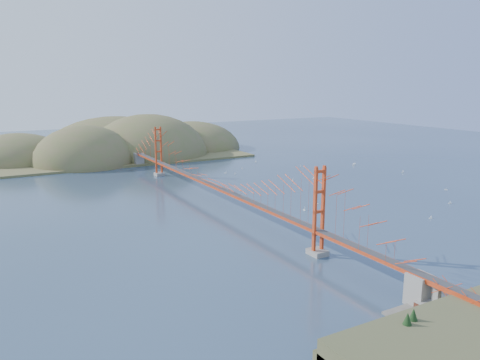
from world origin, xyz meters
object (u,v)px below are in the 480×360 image
fort (436,306)px  sailboat_1 (317,203)px  sailboat_2 (450,203)px  sailboat_0 (304,210)px  bridge (214,166)px

fort → sailboat_1: fort is taller
sailboat_1 → fort: bearing=-112.4°
sailboat_2 → sailboat_1: size_ratio=0.99×
sailboat_1 → sailboat_0: bearing=-152.3°
sailboat_2 → bridge: bearing=150.4°
fort → sailboat_1: size_ratio=5.61×
sailboat_1 → sailboat_0: size_ratio=0.91×
sailboat_0 → bridge: bearing=133.5°
sailboat_2 → sailboat_0: (-26.25, 9.32, 0.01)m
bridge → sailboat_2: 43.95m
fort → bridge: bearing=90.5°
bridge → fort: size_ratio=25.51×
fort → sailboat_0: bearing=72.8°
sailboat_0 → fort: bearing=-107.2°
bridge → sailboat_0: size_ratio=129.96×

